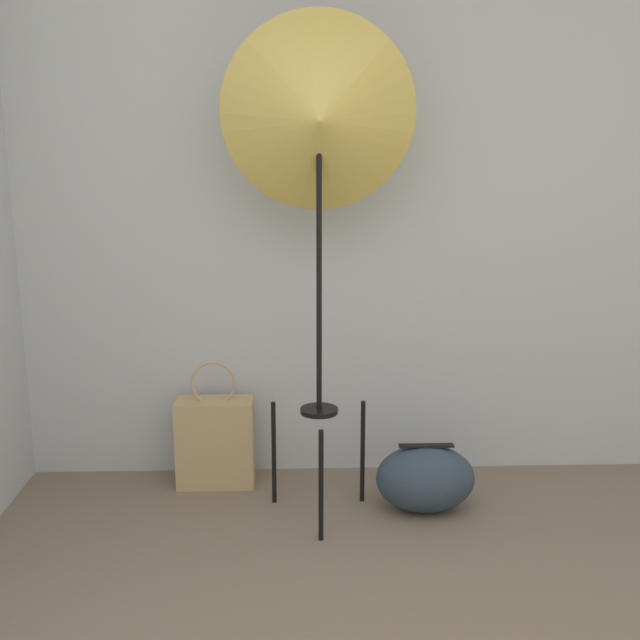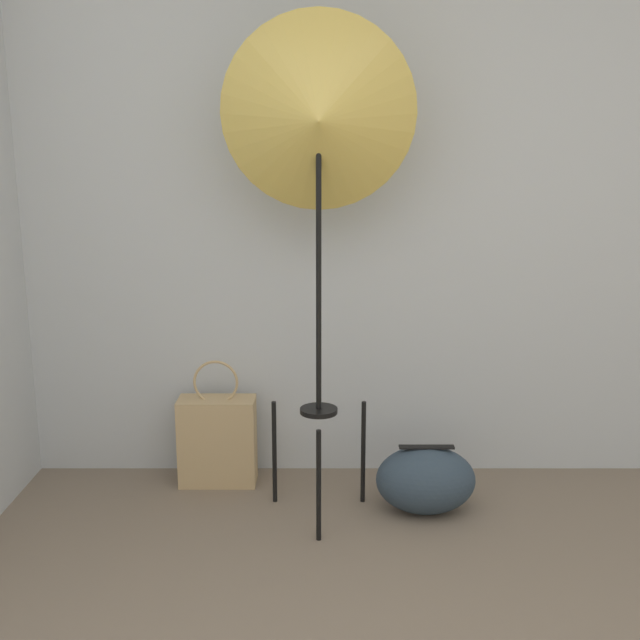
# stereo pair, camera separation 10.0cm
# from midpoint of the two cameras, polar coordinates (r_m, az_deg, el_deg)

# --- Properties ---
(wall_back) EXTENTS (8.00, 0.05, 2.60)m
(wall_back) POSITION_cam_midpoint_polar(r_m,az_deg,el_deg) (3.42, 2.90, 9.31)
(wall_back) COLOR #B7BCC1
(wall_back) RESTS_ON ground_plane
(photo_umbrella) EXTENTS (0.77, 0.40, 2.03)m
(photo_umbrella) POSITION_cam_midpoint_polar(r_m,az_deg,el_deg) (2.92, 1.12, 14.94)
(photo_umbrella) COLOR black
(photo_umbrella) RESTS_ON ground_plane
(tote_bag) EXTENTS (0.35, 0.16, 0.59)m
(tote_bag) POSITION_cam_midpoint_polar(r_m,az_deg,el_deg) (3.50, -6.80, -9.06)
(tote_bag) COLOR tan
(tote_bag) RESTS_ON ground_plane
(duffel_bag) EXTENTS (0.42, 0.29, 0.30)m
(duffel_bag) POSITION_cam_midpoint_polar(r_m,az_deg,el_deg) (3.27, 9.12, -11.95)
(duffel_bag) COLOR #2D3D4C
(duffel_bag) RESTS_ON ground_plane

